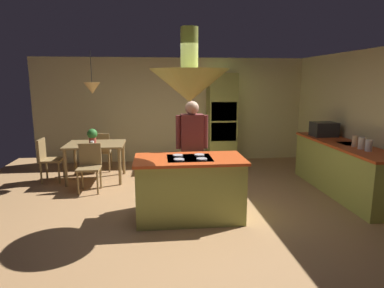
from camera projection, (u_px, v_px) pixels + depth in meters
ground at (188, 212)px, 5.14m from camera, size 8.16×8.16×0.00m
wall_back at (175, 110)px, 8.26m from camera, size 6.80×0.10×2.55m
wall_right at (376, 124)px, 5.62m from camera, size 0.10×7.20×2.55m
kitchen_island at (190, 188)px, 4.85m from camera, size 1.58×0.83×0.93m
counter_run_right at (343, 168)px, 5.93m from camera, size 0.73×2.64×0.91m
oven_tower at (222, 119)px, 8.01m from camera, size 0.66×0.62×2.17m
dining_table at (96, 148)px, 6.69m from camera, size 1.14×0.89×0.76m
person_at_island at (192, 145)px, 5.44m from camera, size 0.53×0.23×1.69m
range_hood at (189, 84)px, 4.57m from camera, size 1.10×1.10×1.00m
pendant_light_over_table at (92, 88)px, 6.46m from camera, size 0.32×0.32×0.82m
chair_facing_island at (90, 164)px, 6.07m from camera, size 0.40×0.40×0.87m
chair_by_back_wall at (101, 149)px, 7.37m from camera, size 0.40×0.40×0.87m
chair_at_corner at (47, 157)px, 6.62m from camera, size 0.40×0.40×0.87m
potted_plant_on_table at (92, 135)px, 6.63m from camera, size 0.20×0.20×0.30m
cup_on_table at (92, 143)px, 6.44m from camera, size 0.07×0.07×0.09m
canister_flour at (369, 146)px, 5.19m from camera, size 0.11×0.11×0.18m
canister_sugar at (362, 143)px, 5.37m from camera, size 0.11×0.11×0.19m
canister_tea at (355, 141)px, 5.54m from camera, size 0.11×0.11×0.18m
microwave_on_counter at (324, 129)px, 6.58m from camera, size 0.46×0.36×0.28m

